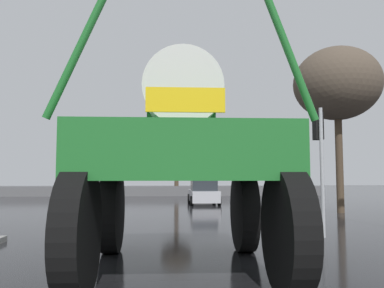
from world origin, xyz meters
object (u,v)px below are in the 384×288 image
(traffic_signal_near_right, at_px, (319,143))
(bare_tree_far_center, at_px, (177,138))
(traffic_signal_far_left, at_px, (252,164))
(bare_tree_right, at_px, (337,84))
(sedan_ahead, at_px, (204,193))
(oversize_sprayer, at_px, (181,161))

(traffic_signal_near_right, bearing_deg, bare_tree_far_center, 97.28)
(traffic_signal_near_right, distance_m, bare_tree_far_center, 25.69)
(traffic_signal_near_right, xyz_separation_m, traffic_signal_far_left, (1.32, 14.58, -0.17))
(traffic_signal_near_right, bearing_deg, traffic_signal_far_left, 84.81)
(bare_tree_far_center, bearing_deg, bare_tree_right, -67.64)
(bare_tree_far_center, bearing_deg, sedan_ahead, -83.36)
(bare_tree_right, bearing_deg, traffic_signal_near_right, -118.45)
(sedan_ahead, xyz_separation_m, bare_tree_far_center, (-1.29, 11.10, 4.65))
(bare_tree_right, distance_m, bare_tree_far_center, 19.29)
(traffic_signal_far_left, height_order, bare_tree_far_center, bare_tree_far_center)
(traffic_signal_near_right, height_order, traffic_signal_far_left, traffic_signal_near_right)
(traffic_signal_near_right, xyz_separation_m, bare_tree_far_center, (-3.24, 25.36, 2.58))
(sedan_ahead, distance_m, traffic_signal_near_right, 14.54)
(sedan_ahead, height_order, bare_tree_far_center, bare_tree_far_center)
(bare_tree_right, bearing_deg, oversize_sprayer, -126.53)
(traffic_signal_far_left, bearing_deg, bare_tree_far_center, 112.95)
(oversize_sprayer, relative_size, sedan_ahead, 1.34)
(oversize_sprayer, distance_m, bare_tree_right, 14.83)
(traffic_signal_far_left, xyz_separation_m, bare_tree_right, (2.76, -7.04, 3.78))
(oversize_sprayer, xyz_separation_m, sedan_ahead, (2.41, 18.11, -1.36))
(sedan_ahead, relative_size, traffic_signal_near_right, 1.08)
(sedan_ahead, distance_m, bare_tree_far_center, 12.10)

